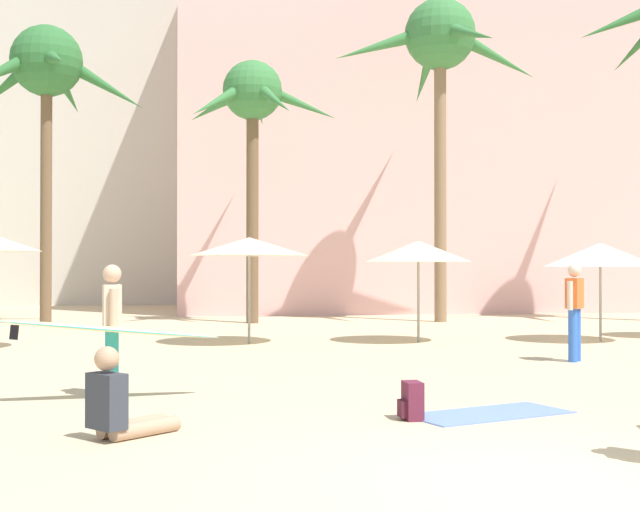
{
  "coord_description": "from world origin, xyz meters",
  "views": [
    {
      "loc": [
        -2.59,
        -6.37,
        1.69
      ],
      "look_at": [
        -0.82,
        6.44,
        1.85
      ],
      "focal_mm": 47.65,
      "sensor_mm": 36.0,
      "label": 1
    }
  ],
  "objects_px": {
    "cafe_umbrella_1": "(600,255)",
    "person_mid_center": "(120,406)",
    "backpack": "(412,401)",
    "palm_tree_right": "(46,74)",
    "cafe_umbrella_2": "(249,247)",
    "palm_tree_left": "(253,106)",
    "palm_tree_center": "(440,50)",
    "person_near_left": "(111,326)",
    "person_far_right": "(574,308)",
    "beach_towel": "(489,414)",
    "cafe_umbrella_3": "(418,251)"
  },
  "relations": [
    {
      "from": "person_near_left",
      "to": "palm_tree_left",
      "type": "bearing_deg",
      "value": 69.67
    },
    {
      "from": "palm_tree_left",
      "to": "person_mid_center",
      "type": "distance_m",
      "value": 18.06
    },
    {
      "from": "palm_tree_center",
      "to": "cafe_umbrella_3",
      "type": "distance_m",
      "value": 9.48
    },
    {
      "from": "palm_tree_left",
      "to": "person_near_left",
      "type": "height_order",
      "value": "palm_tree_left"
    },
    {
      "from": "cafe_umbrella_1",
      "to": "person_mid_center",
      "type": "xyz_separation_m",
      "value": [
        -9.7,
        -9.59,
        -1.63
      ]
    },
    {
      "from": "palm_tree_right",
      "to": "cafe_umbrella_1",
      "type": "relative_size",
      "value": 3.44
    },
    {
      "from": "backpack",
      "to": "person_far_right",
      "type": "bearing_deg",
      "value": -131.93
    },
    {
      "from": "cafe_umbrella_3",
      "to": "beach_towel",
      "type": "bearing_deg",
      "value": -99.52
    },
    {
      "from": "person_mid_center",
      "to": "person_far_right",
      "type": "xyz_separation_m",
      "value": [
        7.35,
        5.8,
        0.64
      ]
    },
    {
      "from": "cafe_umbrella_1",
      "to": "cafe_umbrella_2",
      "type": "relative_size",
      "value": 0.96
    },
    {
      "from": "cafe_umbrella_3",
      "to": "person_far_right",
      "type": "xyz_separation_m",
      "value": [
        1.78,
        -4.15,
        -1.07
      ]
    },
    {
      "from": "cafe_umbrella_1",
      "to": "beach_towel",
      "type": "relative_size",
      "value": 1.32
    },
    {
      "from": "palm_tree_center",
      "to": "cafe_umbrella_1",
      "type": "height_order",
      "value": "palm_tree_center"
    },
    {
      "from": "cafe_umbrella_2",
      "to": "beach_towel",
      "type": "xyz_separation_m",
      "value": [
        2.24,
        -9.27,
        -2.12
      ]
    },
    {
      "from": "palm_tree_right",
      "to": "cafe_umbrella_1",
      "type": "xyz_separation_m",
      "value": [
        13.36,
        -6.99,
        -5.26
      ]
    },
    {
      "from": "backpack",
      "to": "cafe_umbrella_2",
      "type": "bearing_deg",
      "value": -84.81
    },
    {
      "from": "backpack",
      "to": "person_mid_center",
      "type": "relative_size",
      "value": 0.46
    },
    {
      "from": "person_near_left",
      "to": "person_mid_center",
      "type": "distance_m",
      "value": 2.69
    },
    {
      "from": "palm_tree_right",
      "to": "person_far_right",
      "type": "xyz_separation_m",
      "value": [
        11.01,
        -10.78,
        -6.26
      ]
    },
    {
      "from": "cafe_umbrella_2",
      "to": "cafe_umbrella_3",
      "type": "distance_m",
      "value": 3.77
    },
    {
      "from": "palm_tree_left",
      "to": "cafe_umbrella_3",
      "type": "bearing_deg",
      "value": -64.31
    },
    {
      "from": "cafe_umbrella_3",
      "to": "person_near_left",
      "type": "height_order",
      "value": "cafe_umbrella_3"
    },
    {
      "from": "beach_towel",
      "to": "person_mid_center",
      "type": "distance_m",
      "value": 4.14
    },
    {
      "from": "cafe_umbrella_2",
      "to": "person_near_left",
      "type": "xyz_separation_m",
      "value": [
        -2.17,
        -7.51,
        -1.2
      ]
    },
    {
      "from": "cafe_umbrella_2",
      "to": "cafe_umbrella_3",
      "type": "height_order",
      "value": "cafe_umbrella_2"
    },
    {
      "from": "beach_towel",
      "to": "backpack",
      "type": "relative_size",
      "value": 4.5
    },
    {
      "from": "cafe_umbrella_1",
      "to": "person_mid_center",
      "type": "relative_size",
      "value": 2.72
    },
    {
      "from": "cafe_umbrella_2",
      "to": "person_near_left",
      "type": "bearing_deg",
      "value": -106.14
    },
    {
      "from": "beach_towel",
      "to": "person_near_left",
      "type": "distance_m",
      "value": 4.84
    },
    {
      "from": "palm_tree_left",
      "to": "person_near_left",
      "type": "xyz_separation_m",
      "value": [
        -2.64,
        -14.22,
        -5.56
      ]
    },
    {
      "from": "palm_tree_right",
      "to": "person_mid_center",
      "type": "height_order",
      "value": "palm_tree_right"
    },
    {
      "from": "palm_tree_left",
      "to": "backpack",
      "type": "relative_size",
      "value": 18.7
    },
    {
      "from": "person_near_left",
      "to": "person_far_right",
      "type": "relative_size",
      "value": 1.62
    },
    {
      "from": "palm_tree_center",
      "to": "person_near_left",
      "type": "bearing_deg",
      "value": -120.84
    },
    {
      "from": "person_mid_center",
      "to": "cafe_umbrella_2",
      "type": "bearing_deg",
      "value": 38.18
    },
    {
      "from": "beach_towel",
      "to": "person_near_left",
      "type": "relative_size",
      "value": 0.67
    },
    {
      "from": "cafe_umbrella_3",
      "to": "beach_towel",
      "type": "height_order",
      "value": "cafe_umbrella_3"
    },
    {
      "from": "palm_tree_center",
      "to": "palm_tree_right",
      "type": "bearing_deg",
      "value": -179.85
    },
    {
      "from": "palm_tree_right",
      "to": "person_near_left",
      "type": "xyz_separation_m",
      "value": [
        3.29,
        -13.98,
        -6.29
      ]
    },
    {
      "from": "cafe_umbrella_2",
      "to": "person_mid_center",
      "type": "bearing_deg",
      "value": -100.15
    },
    {
      "from": "palm_tree_center",
      "to": "cafe_umbrella_1",
      "type": "relative_size",
      "value": 3.95
    },
    {
      "from": "cafe_umbrella_2",
      "to": "backpack",
      "type": "xyz_separation_m",
      "value": [
        1.28,
        -9.49,
        -1.92
      ]
    },
    {
      "from": "person_far_right",
      "to": "palm_tree_left",
      "type": "bearing_deg",
      "value": -23.39
    },
    {
      "from": "palm_tree_left",
      "to": "palm_tree_center",
      "type": "distance_m",
      "value": 6.02
    },
    {
      "from": "person_near_left",
      "to": "palm_tree_center",
      "type": "bearing_deg",
      "value": 49.34
    },
    {
      "from": "palm_tree_left",
      "to": "backpack",
      "type": "distance_m",
      "value": 17.4
    },
    {
      "from": "backpack",
      "to": "palm_tree_right",
      "type": "bearing_deg",
      "value": -69.58
    },
    {
      "from": "palm_tree_center",
      "to": "person_far_right",
      "type": "height_order",
      "value": "palm_tree_center"
    },
    {
      "from": "beach_towel",
      "to": "person_near_left",
      "type": "xyz_separation_m",
      "value": [
        -4.41,
        1.77,
        0.92
      ]
    },
    {
      "from": "palm_tree_left",
      "to": "cafe_umbrella_3",
      "type": "distance_m",
      "value": 8.83
    }
  ]
}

